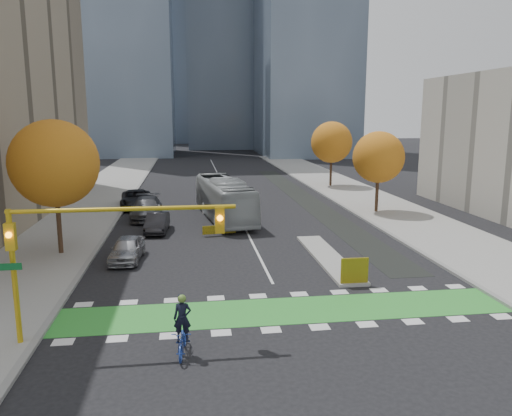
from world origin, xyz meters
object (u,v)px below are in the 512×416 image
object	(u,v)px
parked_car_a	(127,249)
parked_car_d	(136,199)
hazard_board	(355,271)
tree_east_far	(332,142)
bus	(224,199)
tree_west	(55,164)
tree_east_near	(379,157)
parked_car_b	(157,223)
parked_car_c	(147,208)
cyclist	(183,334)
traffic_signal_west	(85,239)

from	to	relation	value
parked_car_a	parked_car_d	world-z (taller)	parked_car_d
hazard_board	parked_car_a	world-z (taller)	hazard_board
tree_east_far	bus	bearing A→B (deg)	-129.65
tree_west	tree_east_near	size ratio (longest dim) A/B	1.16
tree_east_near	parked_car_b	size ratio (longest dim) A/B	1.68
hazard_board	tree_east_far	xyz separation A→B (m)	(8.50, 33.80, 4.44)
parked_car_a	parked_car_c	world-z (taller)	parked_car_c
hazard_board	cyclist	size ratio (longest dim) A/B	0.62
parked_car_a	tree_east_near	bearing A→B (deg)	35.29
bus	parked_car_b	world-z (taller)	bus
cyclist	parked_car_d	bearing A→B (deg)	104.45
tree_west	tree_east_near	world-z (taller)	tree_west
hazard_board	cyclist	world-z (taller)	cyclist
hazard_board	parked_car_d	size ratio (longest dim) A/B	0.24
tree_east_far	parked_car_c	size ratio (longest dim) A/B	1.29
tree_east_far	parked_car_d	distance (m)	24.40
tree_east_near	cyclist	world-z (taller)	tree_east_near
tree_east_near	bus	world-z (taller)	tree_east_near
tree_east_far	parked_car_b	bearing A→B (deg)	-132.60
parked_car_c	parked_car_d	bearing A→B (deg)	104.23
hazard_board	parked_car_b	size ratio (longest dim) A/B	0.33
hazard_board	tree_east_near	distance (m)	19.93
tree_east_near	traffic_signal_west	bearing A→B (deg)	-131.52
parked_car_a	parked_car_b	bearing A→B (deg)	84.02
traffic_signal_west	parked_car_d	bearing A→B (deg)	92.20
cyclist	parked_car_c	xyz separation A→B (m)	(-3.18, 24.31, 0.11)
parked_car_b	tree_east_near	bearing A→B (deg)	17.63
parked_car_c	bus	bearing A→B (deg)	-9.69
tree_east_near	parked_car_d	distance (m)	22.04
traffic_signal_west	parked_car_b	size ratio (longest dim) A/B	2.03
tree_west	traffic_signal_west	world-z (taller)	tree_west
parked_car_a	tree_east_far	bearing A→B (deg)	58.38
bus	parked_car_c	world-z (taller)	bus
tree_west	traffic_signal_west	distance (m)	13.25
tree_east_far	tree_east_near	bearing A→B (deg)	-91.79
tree_east_near	parked_car_b	world-z (taller)	tree_east_near
hazard_board	cyclist	bearing A→B (deg)	-143.91
cyclist	parked_car_b	world-z (taller)	cyclist
parked_car_a	parked_car_c	bearing A→B (deg)	93.72
tree_west	tree_east_far	world-z (taller)	tree_west
hazard_board	tree_east_far	bearing A→B (deg)	75.88
tree_east_far	parked_car_d	size ratio (longest dim) A/B	1.31
hazard_board	parked_car_b	bearing A→B (deg)	128.64
hazard_board	parked_car_c	distance (m)	21.55
cyclist	parked_car_a	size ratio (longest dim) A/B	0.54
traffic_signal_west	cyclist	size ratio (longest dim) A/B	3.78
parked_car_b	parked_car_c	size ratio (longest dim) A/B	0.71
tree_west	parked_car_b	world-z (taller)	tree_west
tree_west	cyclist	xyz separation A→B (m)	(7.54, -13.97, -4.86)
tree_east_near	cyclist	bearing A→B (deg)	-124.48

